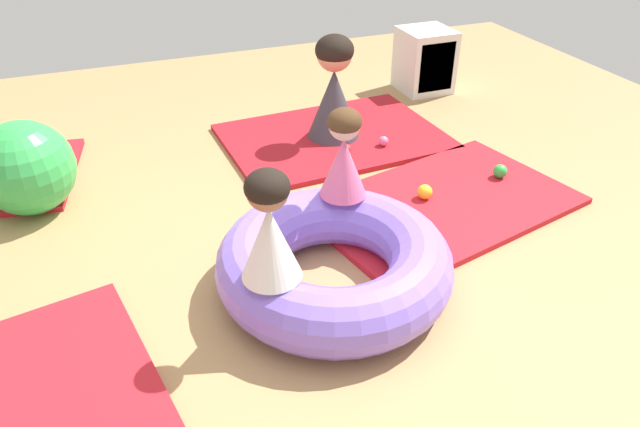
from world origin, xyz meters
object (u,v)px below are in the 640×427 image
at_px(adult_seated, 334,89).
at_px(play_ball_yellow, 425,192).
at_px(inflatable_cushion, 334,263).
at_px(play_ball_red, 347,149).
at_px(storage_cube, 426,61).
at_px(child_in_pink, 344,154).
at_px(child_in_white, 269,227).
at_px(exercise_ball_large, 26,168).
at_px(play_ball_pink, 383,141).
at_px(play_ball_green, 500,171).

bearing_deg(adult_seated, play_ball_yellow, 87.34).
relative_size(inflatable_cushion, play_ball_red, 19.48).
bearing_deg(storage_cube, child_in_pink, -130.43).
bearing_deg(play_ball_red, child_in_pink, -115.14).
height_order(adult_seated, play_ball_yellow, adult_seated).
relative_size(child_in_white, play_ball_yellow, 5.60).
bearing_deg(inflatable_cushion, storage_cube, 51.20).
bearing_deg(child_in_white, play_ball_yellow, 153.70).
bearing_deg(storage_cube, play_ball_yellow, -119.67).
bearing_deg(play_ball_red, exercise_ball_large, 178.10).
bearing_deg(adult_seated, child_in_white, 47.53).
xyz_separation_m(play_ball_yellow, play_ball_pink, (0.10, 0.79, -0.01)).
bearing_deg(adult_seated, inflatable_cushion, 55.30).
bearing_deg(play_ball_yellow, child_in_pink, -163.70).
bearing_deg(child_in_white, play_ball_green, 146.12).
bearing_deg(play_ball_yellow, inflatable_cushion, -146.95).
xyz_separation_m(play_ball_green, play_ball_pink, (-0.52, 0.73, -0.01)).
height_order(adult_seated, exercise_ball_large, adult_seated).
relative_size(child_in_white, adult_seated, 0.69).
xyz_separation_m(inflatable_cushion, adult_seated, (0.68, 1.66, 0.26)).
height_order(play_ball_yellow, storage_cube, storage_cube).
distance_m(play_ball_yellow, exercise_ball_large, 2.50).
height_order(child_in_white, play_ball_pink, child_in_white).
distance_m(adult_seated, play_ball_red, 0.47).
xyz_separation_m(child_in_white, storage_cube, (2.26, 2.51, -0.31)).
bearing_deg(play_ball_green, child_in_pink, -168.99).
bearing_deg(exercise_ball_large, inflatable_cushion, -43.95).
height_order(child_in_pink, play_ball_red, child_in_pink).
bearing_deg(child_in_white, child_in_pink, 166.04).
bearing_deg(play_ball_red, inflatable_cushion, -116.18).
bearing_deg(play_ball_pink, inflatable_cushion, -125.55).
distance_m(play_ball_yellow, storage_cube, 2.04).
height_order(child_in_pink, exercise_ball_large, child_in_pink).
bearing_deg(play_ball_pink, adult_seated, 132.62).
bearing_deg(exercise_ball_large, child_in_white, -55.74).
height_order(child_in_pink, child_in_white, child_in_white).
relative_size(inflatable_cushion, child_in_pink, 2.40).
height_order(adult_seated, play_ball_pink, adult_seated).
relative_size(child_in_white, play_ball_green, 5.79).
distance_m(play_ball_red, play_ball_pink, 0.30).
xyz_separation_m(child_in_pink, play_ball_green, (1.28, 0.25, -0.49)).
relative_size(play_ball_red, play_ball_yellow, 0.65).
relative_size(adult_seated, play_ball_yellow, 8.08).
xyz_separation_m(inflatable_cushion, play_ball_yellow, (0.87, 0.57, -0.08)).
bearing_deg(play_ball_pink, child_in_white, -131.43).
height_order(child_in_white, storage_cube, child_in_white).
bearing_deg(child_in_pink, child_in_white, 120.12).
xyz_separation_m(play_ball_yellow, storage_cube, (1.01, 1.77, 0.19)).
height_order(play_ball_red, exercise_ball_large, exercise_ball_large).
height_order(play_ball_green, exercise_ball_large, exercise_ball_large).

